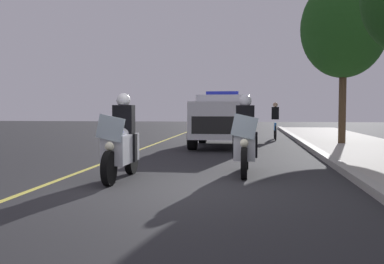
{
  "coord_description": "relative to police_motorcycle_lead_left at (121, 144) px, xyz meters",
  "views": [
    {
      "loc": [
        7.68,
        1.24,
        1.41
      ],
      "look_at": [
        -1.88,
        0.0,
        0.9
      ],
      "focal_mm": 41.61,
      "sensor_mm": 36.0,
      "label": 1
    }
  ],
  "objects": [
    {
      "name": "curb_strip",
      "position": [
        0.86,
        4.6,
        -0.62
      ],
      "size": [
        48.0,
        0.24,
        0.15
      ],
      "primitive_type": "cube",
      "color": "#9E9B93",
      "rests_on": "ground"
    },
    {
      "name": "police_suv",
      "position": [
        -8.01,
        1.51,
        0.37
      ],
      "size": [
        4.92,
        2.11,
        2.05
      ],
      "color": "silver",
      "rests_on": "ground"
    },
    {
      "name": "lane_stripe_center",
      "position": [
        0.86,
        -1.2,
        -0.7
      ],
      "size": [
        48.0,
        0.12,
        0.01
      ],
      "primitive_type": "cube",
      "color": "#E0D14C",
      "rests_on": "ground"
    },
    {
      "name": "ground_plane",
      "position": [
        0.86,
        1.29,
        -0.7
      ],
      "size": [
        80.0,
        80.0,
        0.0
      ],
      "primitive_type": "plane",
      "color": "#28282B"
    },
    {
      "name": "police_motorcycle_lead_right",
      "position": [
        -1.08,
        2.43,
        0.0
      ],
      "size": [
        2.14,
        0.56,
        1.72
      ],
      "color": "black",
      "rests_on": "ground"
    },
    {
      "name": "tree_far_back",
      "position": [
        -8.91,
        6.01,
        3.72
      ],
      "size": [
        3.19,
        3.19,
        6.21
      ],
      "color": "#4C3823",
      "rests_on": "sidewalk_strip"
    },
    {
      "name": "cyclist_background",
      "position": [
        -11.79,
        3.67,
        0.14
      ],
      "size": [
        1.76,
        0.32,
        1.69
      ],
      "color": "black",
      "rests_on": "ground"
    },
    {
      "name": "police_motorcycle_lead_left",
      "position": [
        0.0,
        0.0,
        0.0
      ],
      "size": [
        2.14,
        0.56,
        1.72
      ],
      "color": "black",
      "rests_on": "ground"
    }
  ]
}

